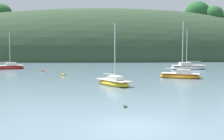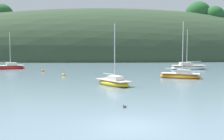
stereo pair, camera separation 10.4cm
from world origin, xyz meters
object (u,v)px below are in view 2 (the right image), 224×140
Objects in this scene: mooring_buoy_outer at (64,75)px; mooring_buoy_channel at (43,71)px; sailboat_yellow_far at (113,82)px; duck_lead at (125,107)px; sailboat_red_portside at (9,67)px; sailboat_cream_ketch at (188,67)px; sailboat_grey_yawl at (180,76)px.

mooring_buoy_outer is 1.00× the size of mooring_buoy_channel.
sailboat_yellow_far reaches higher than mooring_buoy_channel.
mooring_buoy_outer reaches higher than duck_lead.
sailboat_red_portside reaches higher than mooring_buoy_outer.
sailboat_yellow_far is 11.88m from mooring_buoy_outer.
sailboat_cream_ketch is at bearing -4.04° from sailboat_red_portside.
sailboat_yellow_far is at bearing -57.77° from mooring_buoy_channel.
sailboat_grey_yawl is at bearing 35.73° from sailboat_yellow_far.
sailboat_red_portside is 17.68× the size of duck_lead.
duck_lead is (-8.72, -17.06, -0.28)m from sailboat_grey_yawl.
mooring_buoy_outer is (-6.44, 9.98, -0.19)m from sailboat_yellow_far.
sailboat_yellow_far is 10.63m from duck_lead.
sailboat_red_portside is 12.68× the size of mooring_buoy_channel.
duck_lead is at bearing -68.38° from mooring_buoy_channel.
sailboat_grey_yawl is at bearing -30.67° from sailboat_red_portside.
sailboat_yellow_far is 12.17× the size of mooring_buoy_channel.
mooring_buoy_channel is (-24.99, -3.02, -0.26)m from sailboat_cream_ketch.
sailboat_cream_ketch is 23.02m from mooring_buoy_outer.
sailboat_red_portside is at bearing 128.62° from sailboat_yellow_far.
sailboat_grey_yawl reaches higher than sailboat_red_portside.
sailboat_yellow_far reaches higher than mooring_buoy_outer.
sailboat_red_portside reaches higher than mooring_buoy_channel.
sailboat_yellow_far is at bearing -51.38° from sailboat_red_portside.
mooring_buoy_outer is at bearing -154.10° from sailboat_cream_ketch.
mooring_buoy_channel is 1.39× the size of duck_lead.
sailboat_grey_yawl is 19.16m from duck_lead.
mooring_buoy_outer is at bearing -58.65° from mooring_buoy_channel.
sailboat_grey_yawl is at bearing 62.94° from duck_lead.
sailboat_grey_yawl reaches higher than sailboat_yellow_far.
sailboat_red_portside reaches higher than duck_lead.
sailboat_red_portside is 1.04× the size of sailboat_yellow_far.
sailboat_cream_ketch reaches higher than mooring_buoy_outer.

